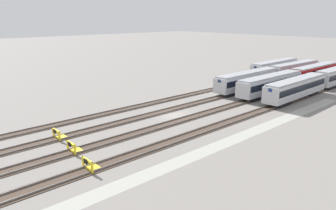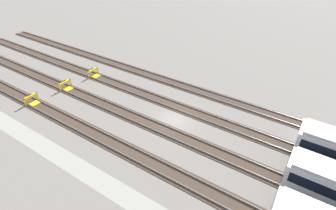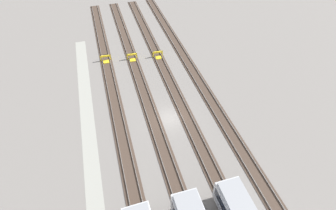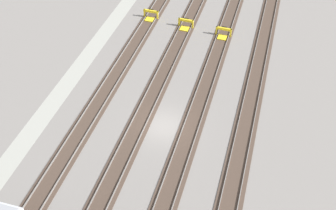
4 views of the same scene
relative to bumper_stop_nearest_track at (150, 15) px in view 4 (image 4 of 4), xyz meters
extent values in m
plane|color=gray|center=(18.06, 7.46, -0.51)|extent=(400.00, 400.00, 0.00)
cube|color=#9E9E93|center=(18.06, -4.47, -0.51)|extent=(54.00, 2.00, 0.01)
cube|color=#47382D|center=(18.06, 0.01, -0.48)|extent=(90.00, 2.24, 0.06)
cube|color=slate|center=(18.06, 0.72, -0.38)|extent=(90.00, 0.07, 0.15)
cube|color=slate|center=(18.06, -0.71, -0.38)|extent=(90.00, 0.07, 0.15)
cube|color=#47382D|center=(18.06, 4.98, -0.48)|extent=(90.00, 2.24, 0.06)
cube|color=slate|center=(18.06, 5.70, -0.38)|extent=(90.00, 0.07, 0.15)
cube|color=slate|center=(18.06, 4.26, -0.38)|extent=(90.00, 0.07, 0.15)
cube|color=#47382D|center=(18.06, 9.95, -0.48)|extent=(90.00, 2.24, 0.06)
cube|color=slate|center=(18.06, 10.67, -0.38)|extent=(90.00, 0.07, 0.15)
cube|color=slate|center=(18.06, 9.23, -0.38)|extent=(90.00, 0.07, 0.15)
cube|color=#47382D|center=(18.06, 14.92, -0.48)|extent=(90.00, 2.24, 0.06)
cube|color=slate|center=(18.06, 15.64, -0.38)|extent=(90.00, 0.07, 0.15)
cube|color=slate|center=(18.06, 14.20, -0.38)|extent=(90.00, 0.07, 0.15)
cube|color=blue|center=(31.50, -0.21, 2.54)|extent=(0.09, 0.70, 0.56)
cube|color=yellow|center=(-0.22, 0.91, 0.06)|extent=(0.19, 0.19, 1.15)
cube|color=yellow|center=(-0.27, -0.89, 0.06)|extent=(0.19, 0.19, 1.15)
cube|color=yellow|center=(-0.24, 0.01, 0.49)|extent=(0.30, 2.01, 0.30)
cube|color=yellow|center=(0.31, -0.01, -0.42)|extent=(1.13, 1.11, 0.18)
cube|color=black|center=(-0.42, 0.01, 0.49)|extent=(0.14, 0.60, 0.44)
cube|color=yellow|center=(0.63, 5.88, 0.06)|extent=(0.19, 0.19, 1.15)
cube|color=yellow|center=(0.56, 4.08, 0.06)|extent=(0.19, 0.19, 1.15)
cube|color=yellow|center=(0.60, 4.98, 0.49)|extent=(0.32, 2.01, 0.30)
cube|color=yellow|center=(1.15, 4.96, -0.42)|extent=(1.14, 1.12, 0.18)
cube|color=black|center=(0.42, 4.99, 0.49)|extent=(0.14, 0.60, 0.44)
cube|color=yellow|center=(1.21, 10.85, 0.06)|extent=(0.19, 0.19, 1.15)
cube|color=yellow|center=(1.15, 9.05, 0.06)|extent=(0.19, 0.19, 1.15)
cube|color=yellow|center=(1.18, 9.95, 0.49)|extent=(0.31, 2.01, 0.30)
cube|color=yellow|center=(1.73, 9.93, -0.42)|extent=(1.13, 1.12, 0.18)
cube|color=black|center=(1.00, 9.96, 0.49)|extent=(0.14, 0.60, 0.44)
camera|label=1|loc=(-13.81, -26.00, 13.65)|focal=35.00mm
camera|label=2|loc=(31.20, -14.53, 19.81)|focal=28.00mm
camera|label=3|loc=(44.02, -0.42, 27.91)|focal=28.00mm
camera|label=4|loc=(42.80, 15.16, 27.07)|focal=42.00mm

